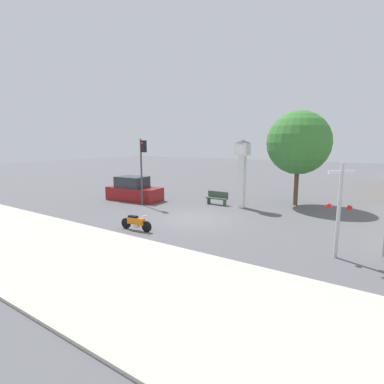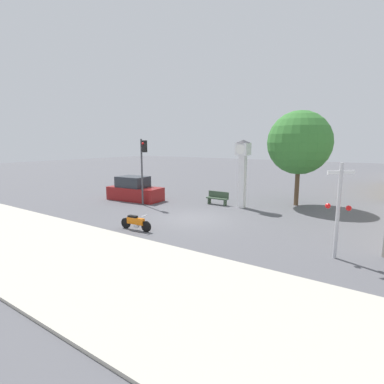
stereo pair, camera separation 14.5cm
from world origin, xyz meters
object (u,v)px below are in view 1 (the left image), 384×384
(motorcycle, at_px, (136,223))
(parked_car, at_px, (134,190))
(clock_tower, at_px, (242,163))
(street_tree, at_px, (299,143))
(railroad_crossing_signal, at_px, (339,207))
(traffic_light, at_px, (143,160))
(bench, at_px, (217,198))

(motorcycle, xyz_separation_m, parked_car, (-5.78, 5.68, 0.36))
(clock_tower, xyz_separation_m, street_tree, (2.81, 2.87, 1.34))
(railroad_crossing_signal, height_order, street_tree, street_tree)
(traffic_light, bearing_deg, clock_tower, 27.74)
(bench, bearing_deg, motorcycle, -91.95)
(clock_tower, relative_size, traffic_light, 0.99)
(railroad_crossing_signal, bearing_deg, clock_tower, 137.48)
(bench, bearing_deg, railroad_crossing_signal, -35.64)
(clock_tower, bearing_deg, bench, -178.67)
(traffic_light, height_order, parked_car, traffic_light)
(motorcycle, height_order, parked_car, parked_car)
(railroad_crossing_signal, bearing_deg, traffic_light, 166.46)
(railroad_crossing_signal, xyz_separation_m, street_tree, (-3.95, 9.07, 2.34))
(clock_tower, distance_m, bench, 3.08)
(motorcycle, height_order, clock_tower, clock_tower)
(traffic_light, distance_m, railroad_crossing_signal, 13.13)
(clock_tower, relative_size, railroad_crossing_signal, 1.25)
(clock_tower, relative_size, parked_car, 1.04)
(street_tree, bearing_deg, parked_car, -154.85)
(clock_tower, height_order, bench, clock_tower)
(parked_car, bearing_deg, street_tree, 19.67)
(motorcycle, bearing_deg, clock_tower, 70.14)
(motorcycle, relative_size, clock_tower, 0.41)
(clock_tower, distance_m, traffic_light, 6.74)
(motorcycle, relative_size, railroad_crossing_signal, 0.51)
(clock_tower, xyz_separation_m, railroad_crossing_signal, (6.76, -6.20, -0.99))
(motorcycle, bearing_deg, street_tree, 60.49)
(traffic_light, relative_size, parked_car, 1.05)
(traffic_light, relative_size, street_tree, 0.71)
(street_tree, xyz_separation_m, bench, (-4.63, -2.91, -3.82))
(railroad_crossing_signal, relative_size, parked_car, 0.83)
(motorcycle, height_order, railroad_crossing_signal, railroad_crossing_signal)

